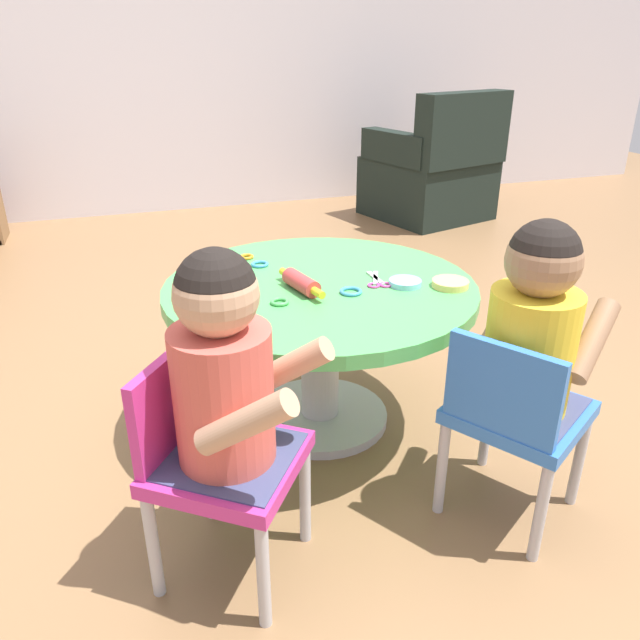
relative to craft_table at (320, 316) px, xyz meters
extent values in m
plane|color=olive|center=(0.00, 0.00, -0.37)|extent=(10.00, 10.00, 0.00)
cylinder|color=silver|center=(0.00, 0.00, -0.36)|extent=(0.44, 0.44, 0.03)
cylinder|color=silver|center=(0.00, 0.00, -0.15)|extent=(0.12, 0.12, 0.44)
cylinder|color=#4CB259|center=(0.00, 0.00, 0.09)|extent=(0.93, 0.93, 0.04)
cylinder|color=#B7B7BC|center=(-0.36, -0.70, -0.23)|extent=(0.03, 0.03, 0.28)
cylinder|color=#B7B7BC|center=(-0.21, -0.49, -0.23)|extent=(0.03, 0.03, 0.28)
cylinder|color=#B7B7BC|center=(-0.57, -0.55, -0.23)|extent=(0.03, 0.03, 0.28)
cylinder|color=#B7B7BC|center=(-0.41, -0.34, -0.23)|extent=(0.03, 0.03, 0.28)
cube|color=#CC338C|center=(-0.39, -0.52, -0.08)|extent=(0.42, 0.42, 0.04)
cube|color=#CC338C|center=(-0.50, -0.44, 0.05)|extent=(0.18, 0.23, 0.22)
cube|color=#3F4772|center=(-0.39, -0.52, -0.07)|extent=(0.38, 0.38, 0.04)
cylinder|color=#D8594C|center=(-0.39, -0.52, 0.10)|extent=(0.21, 0.21, 0.30)
sphere|color=tan|center=(-0.39, -0.52, 0.32)|extent=(0.17, 0.17, 0.17)
sphere|color=black|center=(-0.39, -0.52, 0.34)|extent=(0.16, 0.16, 0.16)
cylinder|color=tan|center=(-0.37, -0.67, 0.12)|extent=(0.20, 0.17, 0.17)
cylinder|color=tan|center=(-0.24, -0.49, 0.12)|extent=(0.20, 0.17, 0.17)
cylinder|color=#B7B7BC|center=(0.52, -0.59, -0.23)|extent=(0.03, 0.03, 0.28)
cylinder|color=#B7B7BC|center=(0.38, -0.37, -0.23)|extent=(0.03, 0.03, 0.28)
cylinder|color=#B7B7BC|center=(0.30, -0.73, -0.23)|extent=(0.03, 0.03, 0.28)
cylinder|color=#B7B7BC|center=(0.16, -0.51, -0.23)|extent=(0.03, 0.03, 0.28)
cube|color=blue|center=(0.34, -0.55, -0.08)|extent=(0.41, 0.41, 0.04)
cube|color=blue|center=(0.22, -0.62, 0.05)|extent=(0.16, 0.24, 0.22)
cube|color=#3F4772|center=(0.34, -0.55, -0.07)|extent=(0.37, 0.37, 0.04)
cylinder|color=yellow|center=(0.34, -0.55, 0.10)|extent=(0.21, 0.21, 0.30)
sphere|color=#997051|center=(0.34, -0.55, 0.32)|extent=(0.17, 0.17, 0.17)
sphere|color=black|center=(0.34, -0.55, 0.34)|extent=(0.16, 0.16, 0.16)
cylinder|color=#997051|center=(0.48, -0.59, 0.12)|extent=(0.21, 0.16, 0.17)
cylinder|color=#997051|center=(0.37, -0.41, 0.12)|extent=(0.21, 0.16, 0.17)
cube|color=black|center=(1.53, 2.20, -0.17)|extent=(0.86, 0.86, 0.40)
cube|color=black|center=(1.61, 1.92, 0.25)|extent=(0.72, 0.34, 0.45)
cube|color=black|center=(1.82, 2.28, 0.13)|extent=(0.28, 0.61, 0.20)
cube|color=black|center=(1.25, 2.12, 0.13)|extent=(0.28, 0.61, 0.20)
cylinder|color=#D83F3F|center=(-0.07, -0.04, 0.13)|extent=(0.08, 0.15, 0.05)
cylinder|color=yellow|center=(-0.09, 0.05, 0.13)|extent=(0.03, 0.05, 0.02)
cylinder|color=yellow|center=(-0.05, -0.13, 0.13)|extent=(0.03, 0.05, 0.02)
cube|color=silver|center=(0.17, -0.02, 0.11)|extent=(0.01, 0.11, 0.01)
cube|color=silver|center=(0.17, -0.02, 0.11)|extent=(0.06, 0.11, 0.01)
torus|color=#D83F99|center=(0.18, -0.08, 0.11)|extent=(0.04, 0.04, 0.01)
torus|color=#D83F99|center=(0.14, -0.07, 0.11)|extent=(0.04, 0.04, 0.01)
cylinder|color=#F2CC72|center=(0.35, -0.15, 0.12)|extent=(0.11, 0.11, 0.02)
cylinder|color=#8CCCF2|center=(0.23, -0.10, 0.12)|extent=(0.10, 0.10, 0.02)
torus|color=#4CB259|center=(-0.15, -0.11, 0.11)|extent=(0.05, 0.05, 0.01)
torus|color=#3F99D8|center=(-0.13, 0.21, 0.11)|extent=(0.06, 0.06, 0.01)
torus|color=#3F99D8|center=(0.06, -0.10, 0.11)|extent=(0.06, 0.06, 0.01)
torus|color=orange|center=(-0.16, 0.30, 0.11)|extent=(0.05, 0.05, 0.01)
camera|label=1|loc=(-0.55, -1.62, 0.77)|focal=34.41mm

